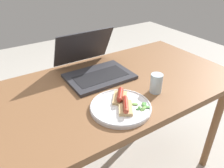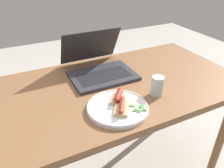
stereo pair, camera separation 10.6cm
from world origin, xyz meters
The scene contains 7 objects.
desk centered at (0.00, 0.00, 0.68)m, with size 1.40×0.74×0.75m.
laptop centered at (-0.03, 0.15, 0.80)m, with size 0.36×0.37×0.23m.
plate centered at (-0.09, -0.20, 0.76)m, with size 0.28×0.28×0.02m.
sausage_toast_left centered at (-0.09, -0.23, 0.78)m, with size 0.11×0.12×0.04m.
sausage_toast_middle centered at (-0.06, -0.16, 0.79)m, with size 0.12×0.12×0.04m.
salad_pile centered at (-0.01, -0.26, 0.77)m, with size 0.07×0.08×0.01m.
drinking_glass centered at (0.14, -0.18, 0.80)m, with size 0.06×0.06×0.10m.
Camera 2 is at (-0.46, -0.90, 1.35)m, focal length 35.00 mm.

